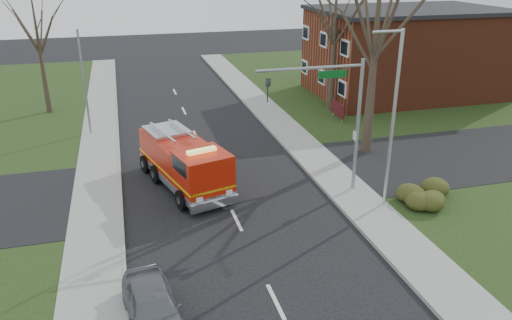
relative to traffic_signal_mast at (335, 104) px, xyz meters
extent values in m
plane|color=black|center=(-5.21, -1.50, -4.71)|extent=(120.00, 120.00, 0.00)
cube|color=gray|center=(0.99, -1.50, -4.63)|extent=(2.40, 80.00, 0.15)
cube|color=gray|center=(-11.41, -1.50, -4.63)|extent=(2.40, 80.00, 0.15)
cube|color=maroon|center=(13.79, 16.50, -1.21)|extent=(15.00, 10.00, 7.00)
cube|color=black|center=(13.79, 16.50, 2.39)|extent=(15.40, 10.40, 0.30)
cube|color=silver|center=(6.24, 16.50, -2.71)|extent=(0.12, 1.40, 1.20)
cube|color=#4A1117|center=(5.29, 11.00, -3.81)|extent=(0.12, 2.00, 1.00)
cylinder|color=gray|center=(5.29, 10.20, -4.26)|extent=(0.08, 0.08, 0.90)
cylinder|color=gray|center=(5.29, 11.80, -4.26)|extent=(0.08, 0.08, 0.90)
ellipsoid|color=#333A15|center=(3.79, -2.50, -4.13)|extent=(2.80, 2.00, 0.90)
cone|color=#33281E|center=(4.29, 4.50, 1.29)|extent=(0.64, 0.64, 12.00)
cone|color=#33281E|center=(5.79, 13.50, 0.54)|extent=(0.56, 0.56, 10.50)
cone|color=#33281E|center=(-15.21, 18.50, -0.21)|extent=(0.44, 0.44, 9.00)
cylinder|color=gray|center=(1.29, 0.00, -1.31)|extent=(0.18, 0.18, 6.80)
cylinder|color=gray|center=(-1.31, 0.00, 1.79)|extent=(5.20, 0.14, 0.14)
cube|color=#0C591E|center=(-0.21, 0.00, 1.44)|extent=(1.40, 0.06, 0.35)
imported|color=black|center=(-3.31, 0.00, 1.44)|extent=(0.22, 0.18, 1.10)
cylinder|color=#B7BABF|center=(1.99, -2.00, -0.51)|extent=(0.16, 0.16, 8.40)
cylinder|color=#B7BABF|center=(1.29, -2.00, 3.59)|extent=(1.40, 0.12, 0.12)
cylinder|color=gray|center=(-12.01, 12.50, -1.21)|extent=(0.14, 0.14, 7.00)
cube|color=#B81A08|center=(-7.27, 3.94, -3.31)|extent=(3.51, 5.15, 1.89)
cube|color=#B81A08|center=(-6.36, 0.64, -3.17)|extent=(2.89, 2.89, 2.17)
cube|color=#B7BABF|center=(-6.98, 2.90, -4.08)|extent=(4.16, 7.41, 0.41)
cube|color=#E5B20C|center=(-6.98, 2.90, -3.58)|extent=(4.17, 7.42, 0.11)
cube|color=black|center=(-6.09, -0.32, -2.50)|extent=(2.00, 0.63, 0.77)
cube|color=#E5D866|center=(-6.36, 0.64, -1.96)|extent=(1.48, 0.69, 0.16)
cylinder|color=black|center=(-7.46, 0.24, -4.21)|extent=(0.57, 1.04, 0.99)
cylinder|color=black|center=(-5.20, 0.87, -4.21)|extent=(0.57, 1.04, 0.99)
cylinder|color=black|center=(-8.83, 5.20, -4.21)|extent=(0.57, 1.04, 0.99)
cylinder|color=black|center=(-6.57, 5.82, -4.21)|extent=(0.57, 1.04, 0.99)
imported|color=slate|center=(-9.41, -7.55, -4.01)|extent=(2.13, 4.26, 1.39)
camera|label=1|loc=(-9.63, -21.06, 6.55)|focal=35.00mm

